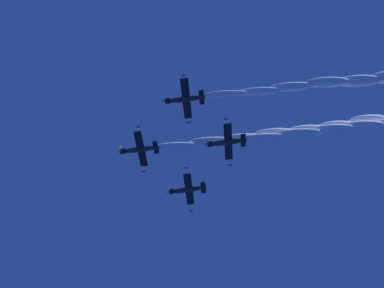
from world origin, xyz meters
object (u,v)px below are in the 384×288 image
object	(u,v)px
airplane_lead	(139,149)
airplane_right_wingman	(187,190)
airplane_left_wingman	(184,99)
airplane_slot_tail	(226,142)

from	to	relation	value
airplane_lead	airplane_right_wingman	distance (m)	12.86
airplane_lead	airplane_left_wingman	world-z (taller)	airplane_left_wingman
airplane_left_wingman	airplane_right_wingman	distance (m)	19.01
airplane_lead	airplane_left_wingman	bearing A→B (deg)	25.61
airplane_lead	airplane_right_wingman	xyz separation A→B (m)	(-5.65, 11.49, -1.18)
airplane_slot_tail	airplane_right_wingman	bearing A→B (deg)	-160.08
airplane_left_wingman	airplane_slot_tail	xyz separation A→B (m)	(-5.69, 10.02, -1.89)
airplane_lead	airplane_left_wingman	distance (m)	13.86
airplane_left_wingman	airplane_right_wingman	size ratio (longest dim) A/B	1.01
airplane_lead	airplane_slot_tail	xyz separation A→B (m)	(6.81, 16.01, -1.78)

